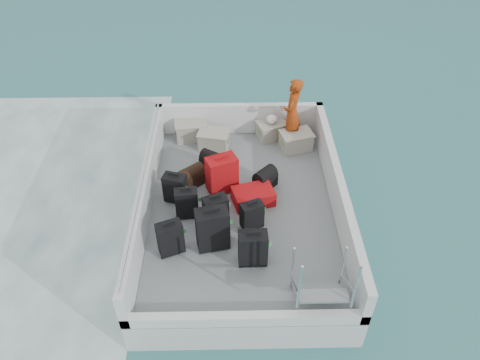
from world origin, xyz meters
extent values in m
plane|color=#1D5E65|center=(0.00, 0.00, 0.00)|extent=(160.00, 160.00, 0.00)
cube|color=silver|center=(0.00, 0.00, 0.30)|extent=(3.60, 5.00, 0.60)
cube|color=gray|center=(0.00, 0.00, 0.61)|extent=(3.30, 4.70, 0.02)
cube|color=silver|center=(-1.73, 0.00, 0.97)|extent=(0.14, 5.00, 0.70)
cube|color=silver|center=(1.73, 0.00, 0.97)|extent=(0.14, 5.00, 0.70)
cube|color=silver|center=(0.00, 2.43, 0.97)|extent=(3.60, 0.14, 0.70)
cube|color=silver|center=(0.00, -2.43, 0.72)|extent=(3.60, 0.14, 0.20)
cylinder|color=silver|center=(-1.73, 0.00, 1.37)|extent=(0.04, 4.80, 0.04)
cube|color=black|center=(-1.19, -1.06, 0.94)|extent=(0.47, 0.37, 0.64)
cube|color=black|center=(-0.98, -0.21, 0.92)|extent=(0.42, 0.27, 0.60)
cube|color=black|center=(-1.22, 0.20, 0.91)|extent=(0.46, 0.35, 0.59)
cube|color=black|center=(-0.50, -0.94, 1.02)|extent=(0.59, 0.42, 0.81)
cube|color=black|center=(-0.46, -0.43, 0.93)|extent=(0.48, 0.38, 0.62)
cube|color=#B50D12|center=(-0.36, 0.47, 1.00)|extent=(0.64, 0.53, 0.76)
cube|color=black|center=(0.15, -1.30, 0.94)|extent=(0.48, 0.29, 0.65)
cube|color=black|center=(0.17, -0.51, 0.89)|extent=(0.44, 0.35, 0.54)
cube|color=#B50D12|center=(0.22, 0.12, 0.77)|extent=(0.84, 0.67, 0.29)
cube|color=#B0AA99|center=(-1.06, 2.20, 0.82)|extent=(0.70, 0.53, 0.39)
cube|color=#B0AA99|center=(-0.55, 1.84, 0.80)|extent=(0.68, 0.53, 0.36)
cube|color=#B0AA99|center=(0.69, 2.20, 0.79)|extent=(0.68, 0.57, 0.35)
cube|color=#B0AA99|center=(1.19, 1.77, 0.81)|extent=(0.71, 0.58, 0.38)
ellipsoid|color=yellow|center=(1.07, 2.01, 0.73)|extent=(0.28, 0.26, 0.22)
ellipsoid|color=white|center=(0.69, 2.20, 1.06)|extent=(0.24, 0.24, 0.18)
imported|color=#DA4D14|center=(1.09, 1.99, 1.38)|extent=(0.52, 0.65, 1.52)
camera|label=1|loc=(-0.15, -6.22, 6.65)|focal=35.00mm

